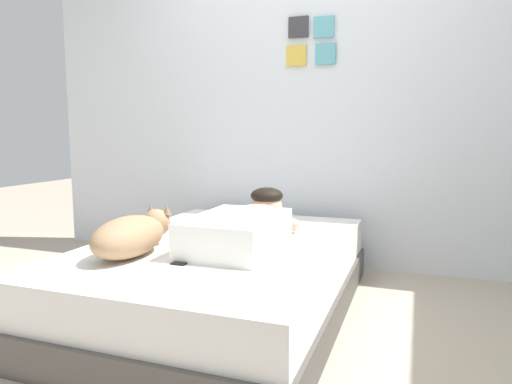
% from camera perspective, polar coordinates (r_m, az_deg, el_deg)
% --- Properties ---
extents(ground_plane, '(12.91, 12.91, 0.00)m').
position_cam_1_polar(ground_plane, '(2.31, -2.01, -18.11)').
color(ground_plane, tan).
extents(back_wall, '(4.46, 0.12, 2.50)m').
position_cam_1_polar(back_wall, '(3.50, 7.00, 11.52)').
color(back_wall, silver).
rests_on(back_wall, ground).
extents(bed, '(1.35, 1.95, 0.39)m').
position_cam_1_polar(bed, '(2.61, -4.30, -10.49)').
color(bed, '#4C4742').
rests_on(bed, ground).
extents(pillow, '(0.52, 0.32, 0.11)m').
position_cam_1_polar(pillow, '(2.98, -1.34, -3.20)').
color(pillow, white).
rests_on(pillow, bed).
extents(person_lying, '(0.43, 0.92, 0.27)m').
position_cam_1_polar(person_lying, '(2.50, -1.27, -4.11)').
color(person_lying, white).
rests_on(person_lying, bed).
extents(dog, '(0.26, 0.57, 0.21)m').
position_cam_1_polar(dog, '(2.35, -15.15, -5.17)').
color(dog, '#9E7A56').
rests_on(dog, bed).
extents(coffee_cup, '(0.12, 0.09, 0.07)m').
position_cam_1_polar(coffee_cup, '(2.97, 0.84, -3.60)').
color(coffee_cup, white).
rests_on(coffee_cup, bed).
extents(cell_phone, '(0.07, 0.14, 0.01)m').
position_cam_1_polar(cell_phone, '(2.20, -8.96, -8.47)').
color(cell_phone, black).
rests_on(cell_phone, bed).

